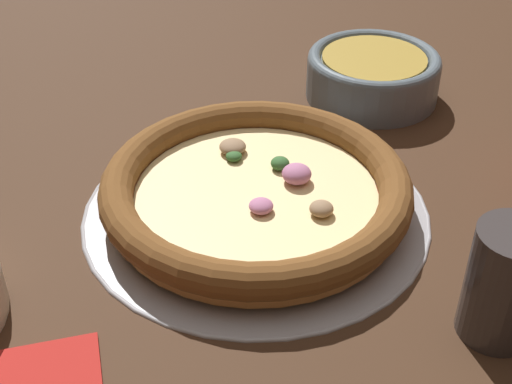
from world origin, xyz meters
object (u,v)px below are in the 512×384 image
at_px(pizza_tray, 256,209).
at_px(pizza, 256,190).
at_px(bowl_near, 373,73).
at_px(drinking_cup, 506,284).

height_order(pizza_tray, pizza, pizza).
bearing_deg(bowl_near, pizza_tray, -73.25).
relative_size(pizza, bowl_near, 1.85).
bearing_deg(pizza_tray, drinking_cup, 9.12).
xyz_separation_m(pizza_tray, drinking_cup, (0.24, 0.04, 0.05)).
bearing_deg(pizza, drinking_cup, 9.06).
height_order(pizza_tray, bowl_near, bowl_near).
distance_m(pizza, bowl_near, 0.27).
relative_size(pizza_tray, bowl_near, 2.10).
relative_size(bowl_near, drinking_cup, 1.62).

